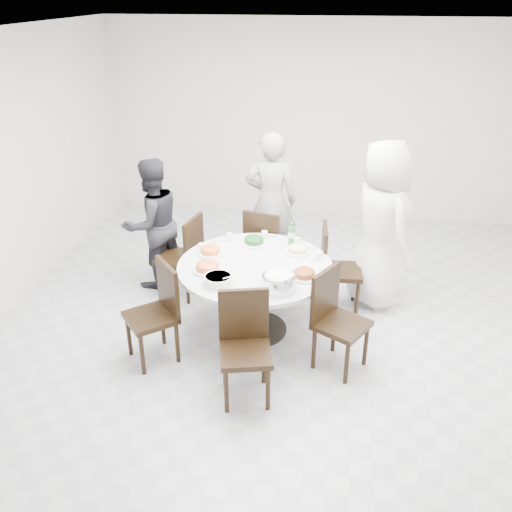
# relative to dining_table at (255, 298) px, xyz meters

# --- Properties ---
(floor) EXTENTS (6.00, 6.00, 0.01)m
(floor) POSITION_rel_dining_table_xyz_m (0.30, 0.28, -0.38)
(floor) COLOR #B1B2B6
(floor) RESTS_ON ground
(ceiling) EXTENTS (6.00, 6.00, 0.01)m
(ceiling) POSITION_rel_dining_table_xyz_m (0.30, 0.28, 2.42)
(ceiling) COLOR white
(ceiling) RESTS_ON ground
(wall_back) EXTENTS (6.00, 0.01, 2.80)m
(wall_back) POSITION_rel_dining_table_xyz_m (0.30, 3.28, 1.02)
(wall_back) COLOR silver
(wall_back) RESTS_ON ground
(wall_front) EXTENTS (6.00, 0.01, 2.80)m
(wall_front) POSITION_rel_dining_table_xyz_m (0.30, -2.72, 1.02)
(wall_front) COLOR silver
(wall_front) RESTS_ON ground
(wall_left) EXTENTS (0.01, 6.00, 2.80)m
(wall_left) POSITION_rel_dining_table_xyz_m (-2.70, 0.28, 1.02)
(wall_left) COLOR silver
(wall_left) RESTS_ON ground
(dining_table) EXTENTS (1.50, 1.50, 0.75)m
(dining_table) POSITION_rel_dining_table_xyz_m (0.00, 0.00, 0.00)
(dining_table) COLOR silver
(dining_table) RESTS_ON floor
(chair_ne) EXTENTS (0.46, 0.46, 0.95)m
(chair_ne) POSITION_rel_dining_table_xyz_m (0.83, 0.56, 0.10)
(chair_ne) COLOR black
(chair_ne) RESTS_ON floor
(chair_n) EXTENTS (0.51, 0.51, 0.95)m
(chair_n) POSITION_rel_dining_table_xyz_m (-0.03, 1.01, 0.10)
(chair_n) COLOR black
(chair_n) RESTS_ON floor
(chair_nw) EXTENTS (0.49, 0.49, 0.95)m
(chair_nw) POSITION_rel_dining_table_xyz_m (-0.95, 0.59, 0.10)
(chair_nw) COLOR black
(chair_nw) RESTS_ON floor
(chair_sw) EXTENTS (0.59, 0.59, 0.95)m
(chair_sw) POSITION_rel_dining_table_xyz_m (-0.87, -0.61, 0.10)
(chair_sw) COLOR black
(chair_sw) RESTS_ON floor
(chair_s) EXTENTS (0.51, 0.51, 0.95)m
(chair_s) POSITION_rel_dining_table_xyz_m (0.08, -1.00, 0.10)
(chair_s) COLOR black
(chair_s) RESTS_ON floor
(chair_se) EXTENTS (0.57, 0.57, 0.95)m
(chair_se) POSITION_rel_dining_table_xyz_m (0.86, -0.46, 0.10)
(chair_se) COLOR black
(chair_se) RESTS_ON floor
(diner_right) EXTENTS (0.95, 1.06, 1.81)m
(diner_right) POSITION_rel_dining_table_xyz_m (1.20, 0.80, 0.53)
(diner_right) COLOR silver
(diner_right) RESTS_ON floor
(diner_middle) EXTENTS (0.63, 0.43, 1.69)m
(diner_middle) POSITION_rel_dining_table_xyz_m (-0.05, 1.47, 0.47)
(diner_middle) COLOR black
(diner_middle) RESTS_ON floor
(diner_left) EXTENTS (0.91, 0.93, 1.51)m
(diner_left) POSITION_rel_dining_table_xyz_m (-1.30, 0.80, 0.38)
(diner_left) COLOR black
(diner_left) RESTS_ON floor
(dish_greens) EXTENTS (0.26, 0.26, 0.07)m
(dish_greens) POSITION_rel_dining_table_xyz_m (-0.09, 0.45, 0.41)
(dish_greens) COLOR white
(dish_greens) RESTS_ON dining_table
(dish_pale) EXTENTS (0.24, 0.24, 0.07)m
(dish_pale) POSITION_rel_dining_table_xyz_m (0.38, 0.32, 0.41)
(dish_pale) COLOR white
(dish_pale) RESTS_ON dining_table
(dish_orange) EXTENTS (0.25, 0.25, 0.07)m
(dish_orange) POSITION_rel_dining_table_xyz_m (-0.48, 0.15, 0.41)
(dish_orange) COLOR white
(dish_orange) RESTS_ON dining_table
(dish_redbrown) EXTENTS (0.26, 0.26, 0.06)m
(dish_redbrown) POSITION_rel_dining_table_xyz_m (0.49, -0.19, 0.41)
(dish_redbrown) COLOR white
(dish_redbrown) RESTS_ON dining_table
(dish_tofu) EXTENTS (0.28, 0.28, 0.07)m
(dish_tofu) POSITION_rel_dining_table_xyz_m (-0.42, -0.20, 0.41)
(dish_tofu) COLOR white
(dish_tofu) RESTS_ON dining_table
(rice_bowl) EXTENTS (0.31, 0.31, 0.13)m
(rice_bowl) POSITION_rel_dining_table_xyz_m (0.28, -0.43, 0.44)
(rice_bowl) COLOR silver
(rice_bowl) RESTS_ON dining_table
(soup_bowl) EXTENTS (0.26, 0.26, 0.08)m
(soup_bowl) POSITION_rel_dining_table_xyz_m (-0.27, -0.42, 0.42)
(soup_bowl) COLOR white
(soup_bowl) RESTS_ON dining_table
(beverage_bottle) EXTENTS (0.07, 0.07, 0.24)m
(beverage_bottle) POSITION_rel_dining_table_xyz_m (0.29, 0.53, 0.50)
(beverage_bottle) COLOR #2B6D31
(beverage_bottle) RESTS_ON dining_table
(tea_cups) EXTENTS (0.07, 0.07, 0.08)m
(tea_cups) POSITION_rel_dining_table_xyz_m (0.02, 0.60, 0.42)
(tea_cups) COLOR white
(tea_cups) RESTS_ON dining_table
(chopsticks) EXTENTS (0.24, 0.04, 0.01)m
(chopsticks) POSITION_rel_dining_table_xyz_m (0.00, 0.64, 0.38)
(chopsticks) COLOR tan
(chopsticks) RESTS_ON dining_table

